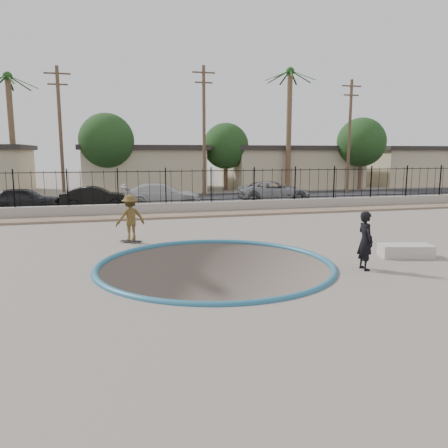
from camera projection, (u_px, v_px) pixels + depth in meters
ground at (163, 229)px, 25.45m from camera, size 120.00×120.00×2.20m
bowl_pit at (215, 266)px, 12.86m from camera, size 6.84×6.84×1.80m
coping_ring at (215, 266)px, 12.86m from camera, size 7.04×7.04×0.20m
rock_strip at (169, 216)px, 22.59m from camera, size 42.00×1.60×0.11m
retaining_wall at (166, 208)px, 23.60m from camera, size 42.00×0.45×0.60m
fence at (166, 186)px, 23.40m from camera, size 40.00×0.04×1.80m
street at (154, 201)px, 30.04m from camera, size 90.00×8.00×0.04m
house_center at (143, 167)px, 38.79m from camera, size 10.60×8.60×3.90m
house_east at (289, 166)px, 42.30m from camera, size 12.60×8.60×3.90m
house_east_far at (413, 165)px, 45.81m from camera, size 11.60×8.60×3.90m
palm_mid at (10, 107)px, 33.13m from camera, size 2.30×2.30×9.30m
palm_right at (289, 104)px, 36.63m from camera, size 2.30×2.30×10.30m
utility_pole_left at (60, 132)px, 29.68m from camera, size 1.70×0.24×9.00m
utility_pole_mid at (204, 130)px, 32.15m from camera, size 1.70×0.24×9.50m
utility_pole_right at (349, 135)px, 35.20m from camera, size 1.70×0.24×9.00m
street_tree_left at (107, 141)px, 34.33m from camera, size 4.32×4.32×6.36m
street_tree_mid at (226, 146)px, 37.85m from camera, size 3.96×3.96×5.83m
street_tree_right at (361, 142)px, 38.90m from camera, size 4.32×4.32×6.36m
skater at (130, 220)px, 15.98m from camera, size 1.21×0.89×1.68m
skateboard at (131, 241)px, 16.11m from camera, size 0.82×0.52×0.07m
videographer at (365, 241)px, 12.30m from camera, size 0.43×0.63×1.67m
concrete_ledge at (406, 251)px, 13.89m from camera, size 1.72×1.08×0.40m
car_a at (24, 199)px, 24.59m from camera, size 4.01×1.83×1.34m
car_b at (96, 198)px, 25.56m from camera, size 3.97×1.50×1.30m
car_c at (162, 195)px, 26.60m from camera, size 4.94×2.26×1.40m
car_d at (274, 191)px, 29.37m from camera, size 5.03×2.57×1.36m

